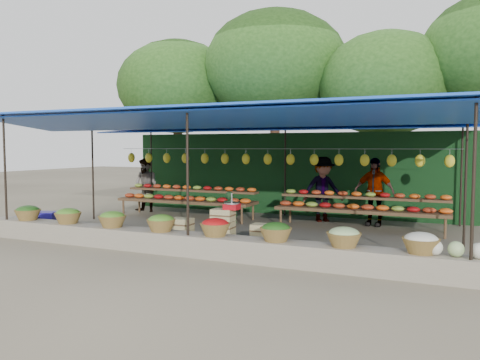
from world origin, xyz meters
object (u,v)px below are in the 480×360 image
at_px(vendor_seated, 229,214).
at_px(crate_counter, 222,231).
at_px(weighing_scale, 232,206).
at_px(blue_crate_back, 46,218).
at_px(blue_crate_front, 26,223).

bearing_deg(vendor_seated, crate_counter, 103.49).
relative_size(crate_counter, vendor_seated, 2.23).
bearing_deg(weighing_scale, blue_crate_back, 175.19).
bearing_deg(crate_counter, blue_crate_front, -176.13).
distance_m(crate_counter, blue_crate_back, 5.48).
bearing_deg(crate_counter, blue_crate_back, 174.98).
height_order(weighing_scale, vendor_seated, weighing_scale).
relative_size(crate_counter, blue_crate_back, 4.13).
xyz_separation_m(vendor_seated, blue_crate_front, (-5.03, -1.21, -0.36)).
distance_m(crate_counter, blue_crate_front, 5.27).
xyz_separation_m(weighing_scale, blue_crate_back, (-5.70, 0.48, -0.68)).
bearing_deg(weighing_scale, blue_crate_front, -176.29).
bearing_deg(blue_crate_front, weighing_scale, 11.92).
relative_size(blue_crate_front, blue_crate_back, 1.00).
distance_m(crate_counter, weighing_scale, 0.59).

